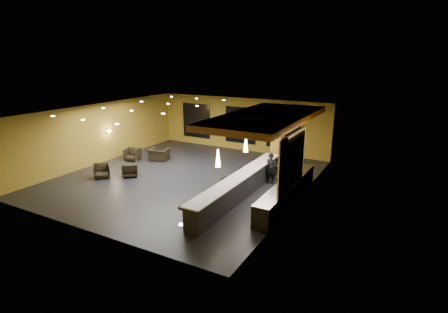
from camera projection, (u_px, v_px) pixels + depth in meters
The scene contains 34 objects.
floor at pixel (186, 178), 18.28m from camera, with size 12.00×13.00×0.10m, color black.
ceiling at pixel (184, 110), 17.28m from camera, with size 12.00×13.00×0.10m, color black.
wall_back at pixel (241, 124), 23.30m from camera, with size 12.00×0.10×3.50m, color #A28124.
wall_front at pixel (78, 185), 12.26m from camera, with size 12.00×0.10×3.50m, color #A28124.
wall_left at pixel (100, 133), 20.57m from camera, with size 0.10×13.00×3.50m, color #A28124.
wall_right at pixel (301, 162), 14.99m from camera, with size 0.10×13.00×3.50m, color #A28124.
wood_soffit at pixel (267, 117), 16.33m from camera, with size 3.60×8.00×0.28m, color #B26D34.
window_left at pixel (196, 121), 24.84m from camera, with size 2.20×0.06×2.40m, color black.
window_center at pixel (240, 125), 23.22m from camera, with size 2.20×0.06×2.40m, color black.
window_right at pixel (283, 129), 21.84m from camera, with size 2.20×0.06×2.40m, color black.
tile_backsplash at pixel (292, 162), 14.12m from camera, with size 0.06×3.20×2.40m, color white.
bar_counter at pixel (240, 187), 15.60m from camera, with size 0.60×8.00×1.00m, color black.
bar_top at pixel (240, 176), 15.45m from camera, with size 0.78×8.10×0.05m, color silver.
prep_counter at pixel (287, 193), 15.12m from camera, with size 0.70×6.00×0.86m, color black.
prep_top at pixel (287, 183), 14.99m from camera, with size 0.72×6.00×0.03m, color silver.
wall_shelf_lower at pixel (287, 172), 14.13m from camera, with size 0.30×1.50×0.03m, color silver.
wall_shelf_upper at pixel (287, 161), 14.00m from camera, with size 0.30×1.50×0.03m, color silver.
column at pixel (277, 139), 19.13m from camera, with size 0.60×0.60×3.50m, color olive.
wall_sconce at pixel (109, 131), 20.90m from camera, with size 0.22×0.22×0.22m, color #FFE5B2.
pendant_0 at pixel (218, 158), 13.40m from camera, with size 0.20×0.20×0.70m, color white.
pendant_1 at pixel (246, 144), 15.51m from camera, with size 0.20×0.20×0.70m, color white.
pendant_2 at pixel (267, 134), 17.62m from camera, with size 0.20×0.20×0.70m, color white.
staff_a at pixel (271, 169), 17.21m from camera, with size 0.57×0.37×1.56m, color black.
staff_b at pixel (285, 165), 17.66m from camera, with size 0.77×0.60×1.59m, color black.
staff_c at pixel (289, 166), 17.32m from camera, with size 0.83×0.54×1.70m, color black.
armchair_a at pixel (102, 171), 18.17m from camera, with size 0.79×0.81×0.74m, color black.
armchair_b at pixel (130, 169), 18.39m from camera, with size 0.79×0.81×0.74m, color black.
armchair_c at pixel (132, 154), 21.20m from camera, with size 0.80×0.82×0.75m, color black.
armchair_d at pixel (159, 155), 21.22m from camera, with size 1.11×0.97×0.72m, color black.
bar_stool_0 at pixel (183, 213), 13.00m from camera, with size 0.38×0.38×0.76m.
bar_stool_1 at pixel (207, 198), 14.44m from camera, with size 0.38×0.38×0.75m.
bar_stool_2 at pixel (225, 183), 16.04m from camera, with size 0.40×0.40×0.78m.
bar_stool_3 at pixel (242, 173), 17.50m from camera, with size 0.37×0.37×0.73m.
bar_stool_4 at pixel (254, 163), 18.99m from camera, with size 0.41×0.41×0.81m.
Camera 1 is at (10.02, -14.17, 6.12)m, focal length 28.00 mm.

